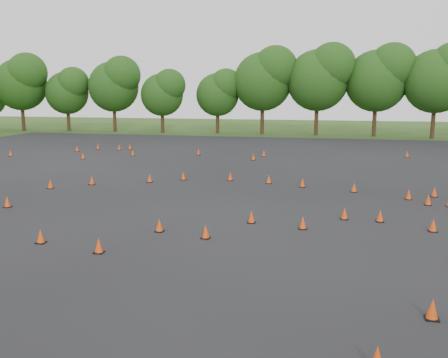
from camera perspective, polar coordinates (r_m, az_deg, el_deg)
ground at (r=18.21m, az=-2.69°, el=-5.88°), size 140.00×140.00×0.00m
asphalt_pad at (r=23.88m, az=1.02°, el=-2.00°), size 62.00×62.00×0.00m
treeline at (r=52.28m, az=10.44°, el=9.62°), size 87.15×32.48×10.63m
traffic_cones at (r=23.42m, az=0.57°, el=-1.68°), size 36.36×33.36×0.45m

